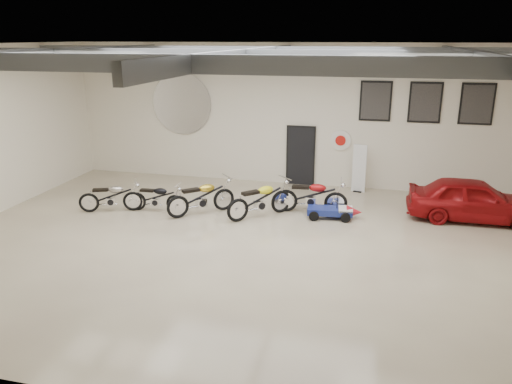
% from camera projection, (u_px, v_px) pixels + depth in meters
% --- Properties ---
extents(floor, '(16.00, 12.00, 0.01)m').
position_uv_depth(floor, '(245.00, 246.00, 12.92)').
color(floor, '#C3B695').
rests_on(floor, ground).
extents(ceiling, '(16.00, 12.00, 0.01)m').
position_uv_depth(ceiling, '(244.00, 45.00, 11.43)').
color(ceiling, slate).
rests_on(ceiling, back_wall).
extents(back_wall, '(16.00, 0.02, 5.00)m').
position_uv_depth(back_wall, '(288.00, 115.00, 17.73)').
color(back_wall, silver).
rests_on(back_wall, floor).
extents(ceiling_beams, '(15.80, 11.80, 0.32)m').
position_uv_depth(ceiling_beams, '(244.00, 56.00, 11.50)').
color(ceiling_beams, slate).
rests_on(ceiling_beams, ceiling).
extents(door, '(0.92, 0.08, 2.10)m').
position_uv_depth(door, '(301.00, 156.00, 18.01)').
color(door, black).
rests_on(door, back_wall).
extents(logo_plaque, '(2.30, 0.06, 1.16)m').
position_uv_depth(logo_plaque, '(182.00, 104.00, 18.50)').
color(logo_plaque, silver).
rests_on(logo_plaque, back_wall).
extents(poster_left, '(1.05, 0.08, 1.35)m').
position_uv_depth(poster_left, '(376.00, 101.00, 16.84)').
color(poster_left, black).
rests_on(poster_left, back_wall).
extents(poster_mid, '(1.05, 0.08, 1.35)m').
position_uv_depth(poster_mid, '(425.00, 102.00, 16.48)').
color(poster_mid, black).
rests_on(poster_mid, back_wall).
extents(poster_right, '(1.05, 0.08, 1.35)m').
position_uv_depth(poster_right, '(477.00, 104.00, 16.11)').
color(poster_right, black).
rests_on(poster_right, back_wall).
extents(oil_sign, '(0.72, 0.10, 0.72)m').
position_uv_depth(oil_sign, '(341.00, 140.00, 17.50)').
color(oil_sign, white).
rests_on(oil_sign, back_wall).
extents(banner_stand, '(0.50, 0.29, 1.74)m').
position_uv_depth(banner_stand, '(359.00, 168.00, 17.16)').
color(banner_stand, white).
rests_on(banner_stand, floor).
extents(motorcycle_silver, '(1.98, 1.21, 0.98)m').
position_uv_depth(motorcycle_silver, '(111.00, 196.00, 15.32)').
color(motorcycle_silver, silver).
rests_on(motorcycle_silver, floor).
extents(motorcycle_black, '(1.80, 0.60, 0.93)m').
position_uv_depth(motorcycle_black, '(156.00, 197.00, 15.33)').
color(motorcycle_black, silver).
rests_on(motorcycle_black, floor).
extents(motorcycle_gold, '(2.04, 1.93, 1.12)m').
position_uv_depth(motorcycle_gold, '(201.00, 197.00, 15.07)').
color(motorcycle_gold, silver).
rests_on(motorcycle_gold, floor).
extents(motorcycle_yellow, '(2.01, 2.03, 1.13)m').
position_uv_depth(motorcycle_yellow, '(260.00, 199.00, 14.83)').
color(motorcycle_yellow, silver).
rests_on(motorcycle_yellow, floor).
extents(motorcycle_red, '(2.20, 0.81, 1.12)m').
position_uv_depth(motorcycle_red, '(311.00, 195.00, 15.19)').
color(motorcycle_red, silver).
rests_on(motorcycle_red, floor).
extents(go_kart, '(1.69, 0.88, 0.59)m').
position_uv_depth(go_kart, '(335.00, 209.00, 14.80)').
color(go_kart, navy).
rests_on(go_kart, floor).
extents(vintage_car, '(1.51, 3.73, 1.27)m').
position_uv_depth(vintage_car, '(473.00, 199.00, 14.56)').
color(vintage_car, maroon).
rests_on(vintage_car, floor).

